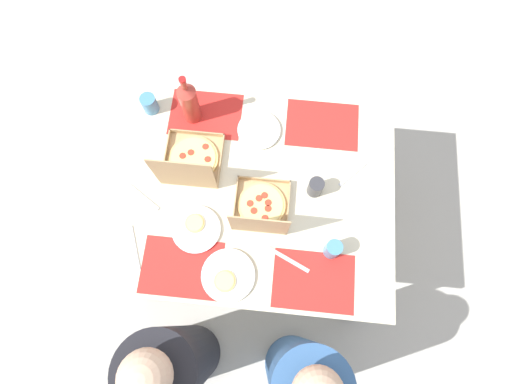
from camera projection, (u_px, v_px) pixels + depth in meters
name	position (u px, v px, depth m)	size (l,w,h in m)	color
ground_plane	(256.00, 228.00, 2.63)	(6.00, 6.00, 0.00)	beige
dining_table	(256.00, 199.00, 2.01)	(1.31, 1.07, 0.77)	#3F3328
placemat_near_left	(322.00, 125.00, 2.01)	(0.36, 0.26, 0.00)	red
placemat_near_right	(206.00, 114.00, 2.02)	(0.36, 0.26, 0.00)	red
placemat_far_left	(314.00, 281.00, 1.77)	(0.36, 0.26, 0.00)	red
placemat_far_right	(182.00, 267.00, 1.79)	(0.36, 0.26, 0.00)	red
pizza_box_edge_far	(261.00, 209.00, 1.82)	(0.25, 0.27, 0.29)	tan
pizza_box_center	(191.00, 162.00, 1.89)	(0.27, 0.28, 0.31)	tan
plate_far_left	(196.00, 229.00, 1.83)	(0.22, 0.22, 0.03)	white
plate_far_right	(228.00, 276.00, 1.77)	(0.24, 0.24, 0.03)	white
plate_middle	(259.00, 130.00, 1.99)	(0.21, 0.21, 0.02)	white
soda_bottle	(189.00, 102.00, 1.90)	(0.09, 0.09, 0.32)	#B2382D
cup_clear_left	(333.00, 249.00, 1.76)	(0.07, 0.07, 0.11)	teal
cup_spare	(315.00, 187.00, 1.85)	(0.07, 0.07, 0.10)	#333338
cup_red	(150.00, 104.00, 1.99)	(0.08, 0.08, 0.10)	teal
knife_by_far_left	(134.00, 247.00, 1.81)	(0.21, 0.02, 0.01)	#B7B7BC
fork_by_near_right	(353.00, 173.00, 1.92)	(0.19, 0.02, 0.01)	#B7B7BC
knife_by_near_left	(288.00, 259.00, 1.80)	(0.21, 0.02, 0.01)	#B7B7BC
fork_by_far_right	(144.00, 197.00, 1.89)	(0.19, 0.02, 0.01)	#B7B7BC
diner_left_seat	(301.00, 375.00, 1.89)	(0.32, 0.32, 1.15)	#33598C
diner_right_seat	(177.00, 362.00, 1.88)	(0.32, 0.32, 1.20)	black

